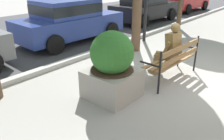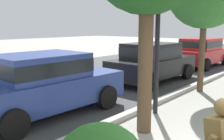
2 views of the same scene
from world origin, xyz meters
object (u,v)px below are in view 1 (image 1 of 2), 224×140
at_px(concrete_planter, 112,67).
at_px(parked_car_blue, 69,19).
at_px(park_bench, 174,58).
at_px(parked_car_black, 145,6).
at_px(bronze_statue_seated, 168,51).

xyz_separation_m(concrete_planter, parked_car_blue, (2.24, 3.98, 0.18)).
relative_size(park_bench, parked_car_black, 0.44).
relative_size(park_bench, parked_car_blue, 0.44).
distance_m(concrete_planter, parked_car_blue, 4.57).
bearing_deg(parked_car_black, bronze_statue_seated, -142.83).
xyz_separation_m(park_bench, concrete_planter, (-1.60, 0.57, 0.12)).
xyz_separation_m(park_bench, bronze_statue_seated, (0.08, 0.21, 0.12)).
xyz_separation_m(park_bench, parked_car_blue, (0.63, 4.55, 0.30)).
xyz_separation_m(bronze_statue_seated, parked_car_black, (5.73, 4.34, 0.17)).
relative_size(parked_car_blue, parked_car_black, 1.00).
bearing_deg(concrete_planter, bronze_statue_seated, -12.24).
distance_m(bronze_statue_seated, parked_car_blue, 4.38).
bearing_deg(parked_car_black, concrete_planter, -151.78).
bearing_deg(concrete_planter, parked_car_blue, 60.66).
height_order(concrete_planter, parked_car_black, parked_car_black).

